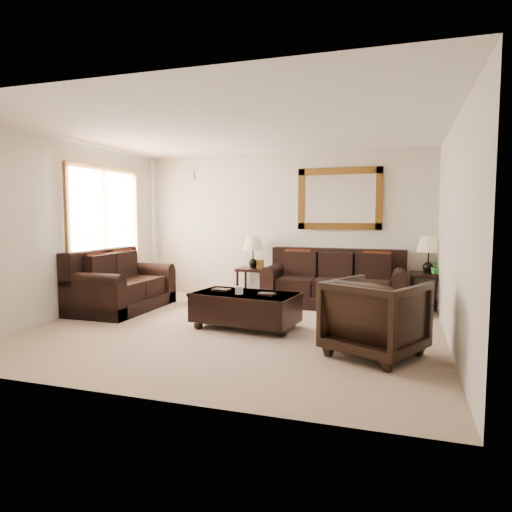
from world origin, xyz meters
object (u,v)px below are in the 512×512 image
(loveseat, at_px, (119,287))
(armchair, at_px, (375,314))
(coffee_table, at_px, (245,306))
(sofa, at_px, (335,285))
(end_table_left, at_px, (253,258))
(end_table_right, at_px, (428,262))

(loveseat, bearing_deg, armchair, -107.05)
(coffee_table, distance_m, armchair, 1.95)
(sofa, height_order, armchair, sofa)
(sofa, relative_size, armchair, 2.49)
(end_table_left, relative_size, armchair, 1.23)
(end_table_right, distance_m, armchair, 2.95)
(end_table_left, xyz_separation_m, coffee_table, (0.59, -2.11, -0.46))
(loveseat, relative_size, coffee_table, 1.16)
(loveseat, bearing_deg, end_table_left, -49.13)
(loveseat, height_order, end_table_left, end_table_left)
(end_table_left, distance_m, end_table_right, 3.05)
(end_table_right, xyz_separation_m, coffee_table, (-2.46, -2.10, -0.49))
(sofa, height_order, end_table_right, end_table_right)
(sofa, relative_size, end_table_left, 2.02)
(sofa, relative_size, loveseat, 1.34)
(coffee_table, bearing_deg, end_table_left, 113.00)
(loveseat, height_order, coffee_table, loveseat)
(sofa, height_order, coffee_table, sofa)
(loveseat, height_order, end_table_right, end_table_right)
(sofa, height_order, end_table_left, end_table_left)
(end_table_right, bearing_deg, armchair, -103.27)
(loveseat, relative_size, end_table_right, 1.44)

